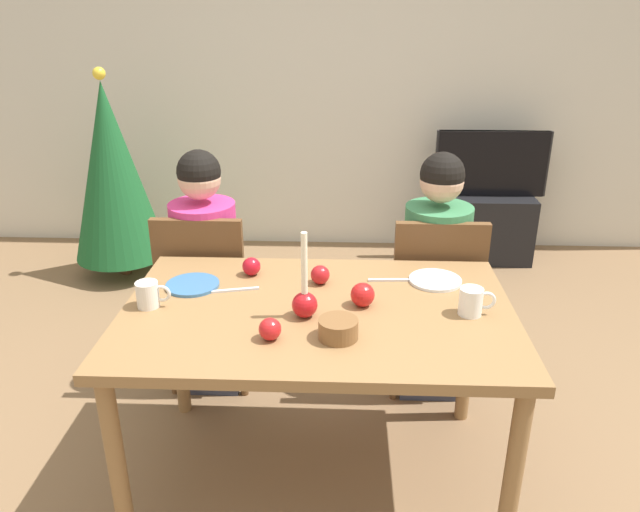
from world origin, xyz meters
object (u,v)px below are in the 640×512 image
Objects in this scene: person_right_child at (434,281)px; plate_right at (435,280)px; bowl_walnuts at (338,329)px; apple_near_candle at (270,329)px; tv at (492,164)px; apple_far_edge at (319,275)px; person_left_child at (207,277)px; apple_by_left_plate at (363,295)px; christmas_tree at (112,172)px; candle_centerpiece at (305,300)px; apple_by_right_mug at (251,266)px; dining_table at (318,329)px; mug_left at (149,294)px; mug_right at (472,301)px; plate_left at (193,285)px; chair_left at (207,291)px; tv_stand at (484,226)px; chair_right at (434,295)px.

plate_right is at bearing -98.58° from person_right_child.
bowl_walnuts is (-0.37, -0.45, 0.03)m from plate_right.
person_right_child is 1.10m from apple_near_candle.
tv reaches higher than apple_far_edge.
person_left_child is 1.06m from person_right_child.
apple_near_candle is 0.39m from apple_by_left_plate.
apple_by_left_plate is (1.60, -1.88, 0.07)m from christmas_tree.
person_left_child is 3.75× the size of candle_centerpiece.
apple_by_right_mug is at bearing -124.61° from tv.
person_left_child is (-0.55, 0.64, -0.10)m from dining_table.
apple_far_edge is at bearing 71.76° from apple_near_candle.
person_left_child is at bearing 126.67° from bowl_walnuts.
mug_left reaches higher than apple_by_right_mug.
mug_right is at bearing -20.05° from apple_by_right_mug.
apple_by_left_plate is (-0.96, -2.27, 0.08)m from tv.
person_right_child is 1.48× the size of tv.
mug_right reaches higher than plate_left.
tv is (1.67, 1.69, 0.20)m from chair_left.
mug_right is at bearing -29.93° from chair_left.
apple_by_right_mug is at bearing -54.48° from christmas_tree.
plate_right is at bearing 36.57° from apple_by_left_plate.
tv_stand is (1.67, 1.69, -0.27)m from chair_left.
mug_left is 0.64m from apple_far_edge.
person_right_child reaches higher than apple_by_left_plate.
candle_centerpiece is 4.26× the size of apple_by_right_mug.
person_right_child reaches higher than tv_stand.
dining_table reaches higher than tv_stand.
person_right_child is at bearing 1.75° from chair_left.
christmas_tree reaches higher than apple_by_left_plate.
chair_left is 1.09m from plate_right.
chair_right is at bearing 58.81° from apple_by_left_plate.
plate_left is at bearing -154.53° from person_right_child.
dining_table is 1.77× the size of tv.
apple_by_right_mug reaches higher than plate_left.
apple_near_candle is at bearing -74.96° from apple_by_right_mug.
dining_table is 0.82m from person_right_child.
bowl_walnuts is at bearing -50.14° from candle_centerpiece.
apple_near_candle is at bearing -47.82° from plate_left.
tv_stand is 3.12× the size of plate_left.
apple_far_edge is (-1.12, -2.09, 0.08)m from tv.
candle_centerpiece reaches higher than dining_table.
christmas_tree is at bearing 130.23° from apple_far_edge.
apple_by_right_mug is at bearing -124.62° from tv_stand.
apple_far_edge is (1.44, -1.70, 0.06)m from christmas_tree.
tv is 2.47m from apple_by_left_plate.
person_left_child reaches higher than tv_stand.
christmas_tree is at bearing 138.67° from plate_right.
chair_left reaches higher than mug_right.
candle_centerpiece is at bearing -116.18° from tv.
tv reaches higher than dining_table.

